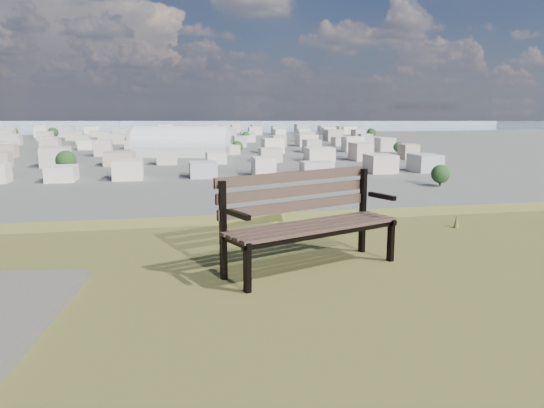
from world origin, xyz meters
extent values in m
cube|color=#443327|center=(0.09, 1.63, 25.44)|extent=(1.71, 0.75, 0.04)
cube|color=#443327|center=(0.05, 1.75, 25.44)|extent=(1.71, 0.75, 0.04)
cube|color=#443327|center=(0.00, 1.86, 25.44)|extent=(1.71, 0.75, 0.04)
cube|color=#443327|center=(-0.04, 1.97, 25.44)|extent=(1.71, 0.75, 0.04)
cube|color=#443327|center=(-0.07, 2.04, 25.60)|extent=(1.69, 0.70, 0.10)
cube|color=#443327|center=(-0.08, 2.07, 25.75)|extent=(1.69, 0.70, 0.10)
cube|color=#443327|center=(-0.09, 2.09, 25.89)|extent=(1.69, 0.70, 0.10)
cube|color=black|center=(-0.70, 1.29, 25.22)|extent=(0.07, 0.07, 0.44)
cube|color=black|center=(-0.86, 1.70, 25.46)|extent=(0.07, 0.07, 0.92)
cube|color=black|center=(-0.78, 1.48, 25.41)|extent=(0.23, 0.48, 0.05)
cube|color=black|center=(-0.76, 1.43, 25.66)|extent=(0.18, 0.35, 0.05)
cube|color=black|center=(0.90, 1.94, 25.22)|extent=(0.07, 0.07, 0.44)
cube|color=black|center=(0.74, 2.34, 25.46)|extent=(0.07, 0.07, 0.92)
cube|color=black|center=(0.83, 2.12, 25.41)|extent=(0.23, 0.48, 0.05)
cube|color=black|center=(0.85, 2.08, 25.66)|extent=(0.18, 0.35, 0.05)
cube|color=black|center=(0.10, 1.63, 25.40)|extent=(1.69, 0.71, 0.04)
cube|color=black|center=(-0.05, 1.98, 25.40)|extent=(1.69, 0.71, 0.04)
cone|color=brown|center=(2.40, 3.20, 25.09)|extent=(0.08, 0.08, 0.18)
cube|color=silver|center=(8.02, 290.65, 2.82)|extent=(54.54, 33.17, 5.65)
cylinder|color=white|center=(8.02, 290.65, 5.65)|extent=(54.54, 33.17, 21.47)
cube|color=#BEB2A3|center=(-36.00, 200.00, 3.50)|extent=(11.00, 11.00, 7.00)
cube|color=beige|center=(-12.00, 200.00, 3.50)|extent=(11.00, 11.00, 7.00)
cube|color=#A5A6AA|center=(12.00, 200.00, 3.50)|extent=(11.00, 11.00, 7.00)
cube|color=#B7A995|center=(36.00, 200.00, 3.50)|extent=(11.00, 11.00, 7.00)
cube|color=tan|center=(60.00, 200.00, 3.50)|extent=(11.00, 11.00, 7.00)
cube|color=beige|center=(84.00, 200.00, 3.50)|extent=(11.00, 11.00, 7.00)
cube|color=#B8AFA7|center=(108.00, 200.00, 3.50)|extent=(11.00, 11.00, 7.00)
cube|color=beige|center=(-72.00, 250.00, 3.50)|extent=(11.00, 11.00, 7.00)
cube|color=#A5A6AA|center=(-48.00, 250.00, 3.50)|extent=(11.00, 11.00, 7.00)
cube|color=#B7A995|center=(-24.00, 250.00, 3.50)|extent=(11.00, 11.00, 7.00)
cube|color=tan|center=(0.00, 250.00, 3.50)|extent=(11.00, 11.00, 7.00)
cube|color=beige|center=(24.00, 250.00, 3.50)|extent=(11.00, 11.00, 7.00)
cube|color=#B8AFA7|center=(48.00, 250.00, 3.50)|extent=(11.00, 11.00, 7.00)
cube|color=silver|center=(72.00, 250.00, 3.50)|extent=(11.00, 11.00, 7.00)
cube|color=#BEB2A3|center=(96.00, 250.00, 3.50)|extent=(11.00, 11.00, 7.00)
cube|color=beige|center=(120.00, 250.00, 3.50)|extent=(11.00, 11.00, 7.00)
cube|color=tan|center=(-84.00, 300.00, 3.50)|extent=(11.00, 11.00, 7.00)
cube|color=beige|center=(-60.00, 300.00, 3.50)|extent=(11.00, 11.00, 7.00)
cube|color=#B8AFA7|center=(-36.00, 300.00, 3.50)|extent=(11.00, 11.00, 7.00)
cube|color=silver|center=(-12.00, 300.00, 3.50)|extent=(11.00, 11.00, 7.00)
cube|color=#BEB2A3|center=(12.00, 300.00, 3.50)|extent=(11.00, 11.00, 7.00)
cube|color=beige|center=(36.00, 300.00, 3.50)|extent=(11.00, 11.00, 7.00)
cube|color=#A5A6AA|center=(60.00, 300.00, 3.50)|extent=(11.00, 11.00, 7.00)
cube|color=#B7A995|center=(84.00, 300.00, 3.50)|extent=(11.00, 11.00, 7.00)
cube|color=tan|center=(108.00, 300.00, 3.50)|extent=(11.00, 11.00, 7.00)
cube|color=beige|center=(132.00, 300.00, 3.50)|extent=(11.00, 11.00, 7.00)
cube|color=#BEB2A3|center=(-96.00, 350.00, 3.50)|extent=(11.00, 11.00, 7.00)
cube|color=beige|center=(-72.00, 350.00, 3.50)|extent=(11.00, 11.00, 7.00)
cube|color=#A5A6AA|center=(-48.00, 350.00, 3.50)|extent=(11.00, 11.00, 7.00)
cube|color=#B7A995|center=(-24.00, 350.00, 3.50)|extent=(11.00, 11.00, 7.00)
cube|color=tan|center=(0.00, 350.00, 3.50)|extent=(11.00, 11.00, 7.00)
cube|color=beige|center=(24.00, 350.00, 3.50)|extent=(11.00, 11.00, 7.00)
cube|color=#B8AFA7|center=(48.00, 350.00, 3.50)|extent=(11.00, 11.00, 7.00)
cube|color=silver|center=(72.00, 350.00, 3.50)|extent=(11.00, 11.00, 7.00)
cube|color=#BEB2A3|center=(96.00, 350.00, 3.50)|extent=(11.00, 11.00, 7.00)
cube|color=beige|center=(120.00, 350.00, 3.50)|extent=(11.00, 11.00, 7.00)
cube|color=#A5A6AA|center=(144.00, 350.00, 3.50)|extent=(11.00, 11.00, 7.00)
cube|color=beige|center=(-108.00, 400.00, 3.50)|extent=(11.00, 11.00, 7.00)
cube|color=#B8AFA7|center=(-84.00, 400.00, 3.50)|extent=(11.00, 11.00, 7.00)
cube|color=silver|center=(-60.00, 400.00, 3.50)|extent=(11.00, 11.00, 7.00)
cube|color=#BEB2A3|center=(-36.00, 400.00, 3.50)|extent=(11.00, 11.00, 7.00)
cube|color=beige|center=(-12.00, 400.00, 3.50)|extent=(11.00, 11.00, 7.00)
cube|color=#A5A6AA|center=(12.00, 400.00, 3.50)|extent=(11.00, 11.00, 7.00)
cube|color=#B7A995|center=(36.00, 400.00, 3.50)|extent=(11.00, 11.00, 7.00)
cube|color=tan|center=(60.00, 400.00, 3.50)|extent=(11.00, 11.00, 7.00)
cube|color=beige|center=(84.00, 400.00, 3.50)|extent=(11.00, 11.00, 7.00)
cube|color=#B8AFA7|center=(108.00, 400.00, 3.50)|extent=(11.00, 11.00, 7.00)
cube|color=silver|center=(132.00, 400.00, 3.50)|extent=(11.00, 11.00, 7.00)
cube|color=#BEB2A3|center=(156.00, 400.00, 3.50)|extent=(11.00, 11.00, 7.00)
cube|color=#B7A995|center=(-120.00, 450.00, 3.50)|extent=(11.00, 11.00, 7.00)
cube|color=tan|center=(-96.00, 450.00, 3.50)|extent=(11.00, 11.00, 7.00)
cube|color=beige|center=(-72.00, 450.00, 3.50)|extent=(11.00, 11.00, 7.00)
cube|color=#B8AFA7|center=(-48.00, 450.00, 3.50)|extent=(11.00, 11.00, 7.00)
cube|color=silver|center=(-24.00, 450.00, 3.50)|extent=(11.00, 11.00, 7.00)
cube|color=#BEB2A3|center=(0.00, 450.00, 3.50)|extent=(11.00, 11.00, 7.00)
cube|color=beige|center=(24.00, 450.00, 3.50)|extent=(11.00, 11.00, 7.00)
cube|color=#A5A6AA|center=(48.00, 450.00, 3.50)|extent=(11.00, 11.00, 7.00)
cube|color=#B7A995|center=(72.00, 450.00, 3.50)|extent=(11.00, 11.00, 7.00)
cube|color=tan|center=(96.00, 450.00, 3.50)|extent=(11.00, 11.00, 7.00)
cube|color=beige|center=(120.00, 450.00, 3.50)|extent=(11.00, 11.00, 7.00)
cube|color=#B8AFA7|center=(144.00, 450.00, 3.50)|extent=(11.00, 11.00, 7.00)
cube|color=silver|center=(168.00, 450.00, 3.50)|extent=(11.00, 11.00, 7.00)
cube|color=#A5A6AA|center=(-132.00, 500.00, 3.50)|extent=(11.00, 11.00, 7.00)
cube|color=#B7A995|center=(-108.00, 500.00, 3.50)|extent=(11.00, 11.00, 7.00)
cube|color=tan|center=(-84.00, 500.00, 3.50)|extent=(11.00, 11.00, 7.00)
cube|color=beige|center=(-60.00, 500.00, 3.50)|extent=(11.00, 11.00, 7.00)
cube|color=#B8AFA7|center=(-36.00, 500.00, 3.50)|extent=(11.00, 11.00, 7.00)
cube|color=silver|center=(-12.00, 500.00, 3.50)|extent=(11.00, 11.00, 7.00)
cube|color=#BEB2A3|center=(12.00, 500.00, 3.50)|extent=(11.00, 11.00, 7.00)
cube|color=beige|center=(36.00, 500.00, 3.50)|extent=(11.00, 11.00, 7.00)
cube|color=#A5A6AA|center=(60.00, 500.00, 3.50)|extent=(11.00, 11.00, 7.00)
cube|color=#B7A995|center=(84.00, 500.00, 3.50)|extent=(11.00, 11.00, 7.00)
cube|color=tan|center=(108.00, 500.00, 3.50)|extent=(11.00, 11.00, 7.00)
cube|color=beige|center=(132.00, 500.00, 3.50)|extent=(11.00, 11.00, 7.00)
cube|color=#B8AFA7|center=(156.00, 500.00, 3.50)|extent=(11.00, 11.00, 7.00)
cube|color=silver|center=(180.00, 500.00, 3.50)|extent=(11.00, 11.00, 7.00)
cube|color=#A5A6AA|center=(-144.00, 550.00, 3.50)|extent=(11.00, 11.00, 7.00)
cube|color=#B7A995|center=(-120.00, 550.00, 3.50)|extent=(11.00, 11.00, 7.00)
cube|color=tan|center=(-96.00, 550.00, 3.50)|extent=(11.00, 11.00, 7.00)
cube|color=beige|center=(-72.00, 550.00, 3.50)|extent=(11.00, 11.00, 7.00)
cube|color=#B8AFA7|center=(-48.00, 550.00, 3.50)|extent=(11.00, 11.00, 7.00)
cube|color=silver|center=(-24.00, 550.00, 3.50)|extent=(11.00, 11.00, 7.00)
cube|color=#BEB2A3|center=(0.00, 550.00, 3.50)|extent=(11.00, 11.00, 7.00)
cube|color=beige|center=(24.00, 550.00, 3.50)|extent=(11.00, 11.00, 7.00)
cube|color=#A5A6AA|center=(48.00, 550.00, 3.50)|extent=(11.00, 11.00, 7.00)
cube|color=#B7A995|center=(72.00, 550.00, 3.50)|extent=(11.00, 11.00, 7.00)
cube|color=tan|center=(96.00, 550.00, 3.50)|extent=(11.00, 11.00, 7.00)
cube|color=beige|center=(120.00, 550.00, 3.50)|extent=(11.00, 11.00, 7.00)
cube|color=#B8AFA7|center=(144.00, 550.00, 3.50)|extent=(11.00, 11.00, 7.00)
cube|color=silver|center=(168.00, 550.00, 3.50)|extent=(11.00, 11.00, 7.00)
cube|color=#BEB2A3|center=(192.00, 550.00, 3.50)|extent=(11.00, 11.00, 7.00)
cylinder|color=#35281A|center=(90.00, 160.00, 1.05)|extent=(0.80, 0.80, 2.10)
sphere|color=black|center=(90.00, 160.00, 4.20)|extent=(6.30, 6.30, 6.30)
cylinder|color=#35281A|center=(-40.00, 220.00, 1.35)|extent=(0.80, 0.80, 2.70)
sphere|color=black|center=(-40.00, 220.00, 5.40)|extent=(8.10, 8.10, 8.10)
cylinder|color=#35281A|center=(130.00, 280.00, 0.97)|extent=(0.80, 0.80, 1.95)
sphere|color=black|center=(130.00, 280.00, 3.90)|extent=(5.85, 5.85, 5.85)
cylinder|color=#35281A|center=(60.00, 400.00, 1.12)|extent=(0.80, 0.80, 2.25)
sphere|color=black|center=(60.00, 400.00, 4.50)|extent=(6.75, 6.75, 6.75)
cylinder|color=#35281A|center=(-90.00, 460.00, 1.43)|extent=(0.80, 0.80, 2.85)
sphere|color=black|center=(-90.00, 460.00, 5.70)|extent=(8.55, 8.55, 8.55)
cylinder|color=#35281A|center=(-130.00, 500.00, 1.20)|extent=(0.80, 0.80, 2.40)
sphere|color=black|center=(-130.00, 500.00, 4.80)|extent=(7.20, 7.20, 7.20)
cylinder|color=#35281A|center=(40.00, 300.00, 1.05)|extent=(0.80, 0.80, 2.10)
sphere|color=black|center=(40.00, 300.00, 4.20)|extent=(6.30, 6.30, 6.30)
cylinder|color=#35281A|center=(170.00, 420.00, 1.27)|extent=(0.80, 0.80, 2.55)
sphere|color=black|center=(170.00, 420.00, 5.10)|extent=(7.65, 7.65, 7.65)
cube|color=#859AA9|center=(0.00, 900.00, 0.00)|extent=(2400.00, 700.00, 0.12)
cube|color=#91A1B4|center=(150.00, 1390.00, 22.50)|extent=(700.00, 220.00, 45.00)
cube|color=#91A1B4|center=(650.00, 1430.00, 30.00)|extent=(500.00, 220.00, 60.00)
camera|label=1|loc=(-1.36, -3.03, 26.58)|focal=35.00mm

